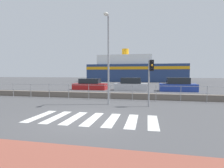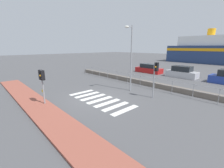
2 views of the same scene
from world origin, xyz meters
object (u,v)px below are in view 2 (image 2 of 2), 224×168
streetlamp (130,52)px  parked_car_red (149,69)px  traffic_light_near (42,78)px  traffic_light_far (155,72)px  ferry_boat (219,52)px  parked_car_silver (182,72)px

streetlamp → parked_car_red: bearing=114.6°
traffic_light_near → streetlamp: 7.65m
traffic_light_far → parked_car_red: traffic_light_far is taller
traffic_light_far → traffic_light_near: bearing=-122.5°
ferry_boat → streetlamp: bearing=-88.5°
streetlamp → ferry_boat: (-0.91, 35.27, -0.80)m
streetlamp → traffic_light_far: bearing=-2.2°
traffic_light_near → ferry_boat: size_ratio=0.10×
traffic_light_far → streetlamp: size_ratio=0.49×
ferry_boat → traffic_light_far: bearing=-84.1°
parked_car_red → streetlamp: bearing=-65.4°
traffic_light_far → parked_car_silver: traffic_light_far is taller
traffic_light_far → ferry_boat: (-3.67, 35.37, 0.74)m
traffic_light_far → streetlamp: (-2.75, 0.11, 1.53)m
traffic_light_near → traffic_light_far: traffic_light_far is taller
streetlamp → traffic_light_near: bearing=-103.8°
traffic_light_near → ferry_boat: ferry_boat is taller
traffic_light_near → parked_car_red: (-2.96, 17.58, -1.38)m
traffic_light_near → parked_car_silver: size_ratio=0.64×
traffic_light_far → parked_car_silver: bearing=101.7°
traffic_light_far → parked_car_silver: (-2.17, 10.45, -1.49)m
traffic_light_far → parked_car_silver: size_ratio=0.73×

